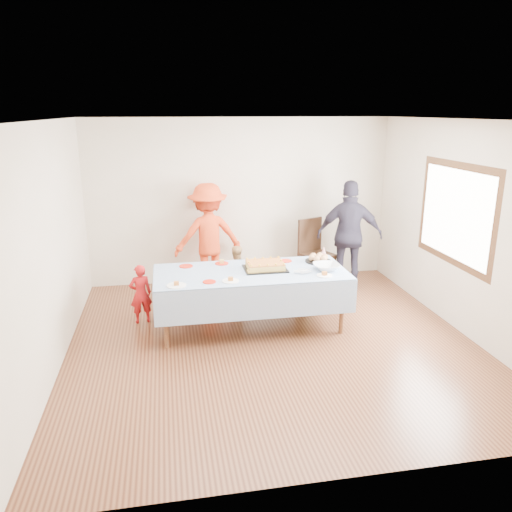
{
  "coord_description": "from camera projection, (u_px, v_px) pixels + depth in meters",
  "views": [
    {
      "loc": [
        -1.23,
        -5.61,
        2.8
      ],
      "look_at": [
        -0.15,
        0.3,
        1.04
      ],
      "focal_mm": 35.0,
      "sensor_mm": 36.0,
      "label": 1
    }
  ],
  "objects": [
    {
      "name": "plate_red_far_d",
      "position": [
        285.0,
        261.0,
        6.94
      ],
      "size": [
        0.18,
        0.18,
        0.01
      ],
      "primitive_type": "cylinder",
      "color": "red",
      "rests_on": "party_table"
    },
    {
      "name": "plate_red_near",
      "position": [
        209.0,
        282.0,
        6.09
      ],
      "size": [
        0.16,
        0.16,
        0.01
      ],
      "primitive_type": "cylinder",
      "color": "red",
      "rests_on": "party_table"
    },
    {
      "name": "party_table",
      "position": [
        251.0,
        275.0,
        6.52
      ],
      "size": [
        2.5,
        1.1,
        0.78
      ],
      "color": "brown",
      "rests_on": "ground"
    },
    {
      "name": "party_hat",
      "position": [
        324.0,
        252.0,
        7.11
      ],
      "size": [
        0.09,
        0.09,
        0.16
      ],
      "primitive_type": "cone",
      "color": "silver",
      "rests_on": "party_table"
    },
    {
      "name": "plate_red_far_c",
      "position": [
        253.0,
        262.0,
        6.87
      ],
      "size": [
        0.19,
        0.19,
        0.01
      ],
      "primitive_type": "cylinder",
      "color": "red",
      "rests_on": "party_table"
    },
    {
      "name": "punch_bowl",
      "position": [
        326.0,
        267.0,
        6.55
      ],
      "size": [
        0.34,
        0.34,
        0.08
      ],
      "primitive_type": "imported",
      "color": "silver",
      "rests_on": "party_table"
    },
    {
      "name": "ground",
      "position": [
        272.0,
        341.0,
        6.3
      ],
      "size": [
        5.0,
        5.0,
        0.0
      ],
      "primitive_type": "plane",
      "color": "#472314",
      "rests_on": "ground"
    },
    {
      "name": "toddler_left",
      "position": [
        141.0,
        294.0,
        6.75
      ],
      "size": [
        0.34,
        0.26,
        0.82
      ],
      "primitive_type": "imported",
      "rotation": [
        0.0,
        0.0,
        3.37
      ],
      "color": "#B41618",
      "rests_on": "ground"
    },
    {
      "name": "plate_red_far_b",
      "position": [
        222.0,
        263.0,
        6.82
      ],
      "size": [
        0.18,
        0.18,
        0.01
      ],
      "primitive_type": "cylinder",
      "color": "red",
      "rests_on": "party_table"
    },
    {
      "name": "toddler_mid",
      "position": [
        304.0,
        286.0,
        7.15
      ],
      "size": [
        0.42,
        0.32,
        0.76
      ],
      "primitive_type": "imported",
      "rotation": [
        0.0,
        0.0,
        3.35
      ],
      "color": "#216532",
      "rests_on": "ground"
    },
    {
      "name": "adult_right",
      "position": [
        350.0,
        235.0,
        7.97
      ],
      "size": [
        1.11,
        0.71,
        1.76
      ],
      "primitive_type": "imported",
      "rotation": [
        0.0,
        0.0,
        2.85
      ],
      "color": "#282432",
      "rests_on": "ground"
    },
    {
      "name": "birthday_cake",
      "position": [
        265.0,
        266.0,
        6.58
      ],
      "size": [
        0.56,
        0.43,
        0.1
      ],
      "color": "black",
      "rests_on": "party_table"
    },
    {
      "name": "fork_pile",
      "position": [
        303.0,
        271.0,
        6.42
      ],
      "size": [
        0.24,
        0.18,
        0.07
      ],
      "primitive_type": null,
      "color": "white",
      "rests_on": "party_table"
    },
    {
      "name": "room_walls",
      "position": [
        278.0,
        202.0,
        5.81
      ],
      "size": [
        5.04,
        5.04,
        2.72
      ],
      "color": "#C1B69E",
      "rests_on": "ground"
    },
    {
      "name": "plate_white_right",
      "position": [
        324.0,
        275.0,
        6.32
      ],
      "size": [
        0.2,
        0.2,
        0.01
      ],
      "primitive_type": "cylinder",
      "color": "white",
      "rests_on": "party_table"
    },
    {
      "name": "plate_white_left",
      "position": [
        176.0,
        285.0,
        5.96
      ],
      "size": [
        0.23,
        0.23,
        0.01
      ],
      "primitive_type": "cylinder",
      "color": "white",
      "rests_on": "party_table"
    },
    {
      "name": "plate_red_far_a",
      "position": [
        186.0,
        266.0,
        6.71
      ],
      "size": [
        0.18,
        0.18,
        0.01
      ],
      "primitive_type": "cylinder",
      "color": "red",
      "rests_on": "party_table"
    },
    {
      "name": "toddler_right",
      "position": [
        236.0,
        273.0,
        7.58
      ],
      "size": [
        0.42,
        0.33,
        0.85
      ],
      "primitive_type": "imported",
      "rotation": [
        0.0,
        0.0,
        3.17
      ],
      "color": "tan",
      "rests_on": "ground"
    },
    {
      "name": "dining_chair",
      "position": [
        314.0,
        248.0,
        8.24
      ],
      "size": [
        0.62,
        0.62,
        1.09
      ],
      "rotation": [
        0.0,
        0.0,
        0.41
      ],
      "color": "black",
      "rests_on": "ground"
    },
    {
      "name": "adult_left",
      "position": [
        208.0,
        236.0,
        8.03
      ],
      "size": [
        1.16,
        0.75,
        1.7
      ],
      "primitive_type": "imported",
      "rotation": [
        0.0,
        0.0,
        3.25
      ],
      "color": "red",
      "rests_on": "ground"
    },
    {
      "name": "rolls_tray",
      "position": [
        318.0,
        259.0,
        6.9
      ],
      "size": [
        0.36,
        0.36,
        0.11
      ],
      "color": "black",
      "rests_on": "party_table"
    },
    {
      "name": "plate_white_mid",
      "position": [
        231.0,
        281.0,
        6.12
      ],
      "size": [
        0.21,
        0.21,
        0.01
      ],
      "primitive_type": "cylinder",
      "color": "white",
      "rests_on": "party_table"
    }
  ]
}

